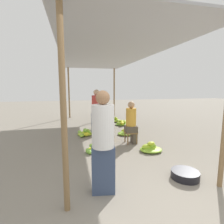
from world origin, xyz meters
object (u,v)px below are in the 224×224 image
at_px(banana_pile_right_1, 126,133).
at_px(crate_mid, 100,126).
at_px(vendor_foreground, 103,141).
at_px(banana_pile_left_0, 94,149).
at_px(stool, 131,134).
at_px(basin_black, 185,175).
at_px(banana_pile_right_3, 115,120).
at_px(banana_pile_left_1, 85,133).
at_px(banana_pile_right_2, 122,123).
at_px(banana_pile_right_0, 151,148).
at_px(crate_near, 106,137).
at_px(shopper_walking_mid, 97,111).
at_px(vendor_seated, 132,122).

bearing_deg(banana_pile_right_1, crate_mid, 126.93).
relative_size(vendor_foreground, banana_pile_left_0, 3.43).
distance_m(banana_pile_left_0, crate_mid, 2.47).
distance_m(stool, basin_black, 2.20).
bearing_deg(banana_pile_right_3, banana_pile_left_0, -112.32).
bearing_deg(banana_pile_right_1, banana_pile_right_3, 85.13).
bearing_deg(banana_pile_right_3, banana_pile_right_1, -94.87).
xyz_separation_m(banana_pile_left_1, banana_pile_right_3, (1.62, 2.08, -0.01)).
bearing_deg(banana_pile_right_2, banana_pile_right_1, -101.38).
height_order(basin_black, banana_pile_right_0, banana_pile_right_0).
xyz_separation_m(banana_pile_right_3, crate_near, (-1.01, -2.80, 0.02)).
xyz_separation_m(banana_pile_left_0, banana_pile_right_2, (1.62, 2.88, 0.00)).
bearing_deg(banana_pile_right_2, banana_pile_right_3, 97.08).
bearing_deg(banana_pile_left_0, shopper_walking_mid, 78.98).
xyz_separation_m(banana_pile_right_0, banana_pile_right_2, (0.16, 3.17, 0.01)).
bearing_deg(vendor_foreground, shopper_walking_mid, 83.35).
relative_size(banana_pile_right_2, shopper_walking_mid, 0.39).
xyz_separation_m(vendor_seated, banana_pile_right_3, (0.33, 3.24, -0.57)).
distance_m(banana_pile_right_2, shopper_walking_mid, 1.83).
height_order(stool, banana_pile_right_2, stool).
height_order(basin_black, banana_pile_right_3, banana_pile_right_3).
bearing_deg(crate_near, vendor_foreground, -102.16).
distance_m(basin_black, crate_mid, 4.21).
bearing_deg(banana_pile_right_0, crate_mid, 108.57).
bearing_deg(crate_near, vendor_seated, -32.90).
height_order(crate_mid, shopper_walking_mid, shopper_walking_mid).
bearing_deg(banana_pile_left_0, banana_pile_right_3, 67.68).
distance_m(vendor_seated, banana_pile_right_3, 3.31).
bearing_deg(basin_black, shopper_walking_mid, 107.92).
height_order(vendor_foreground, basin_black, vendor_foreground).
bearing_deg(basin_black, vendor_foreground, -177.12).
distance_m(basin_black, banana_pile_left_0, 2.25).
distance_m(basin_black, banana_pile_left_1, 3.68).
height_order(vendor_foreground, banana_pile_right_2, vendor_foreground).
bearing_deg(banana_pile_right_1, banana_pile_right_2, 78.62).
distance_m(banana_pile_left_0, banana_pile_right_1, 1.92).
xyz_separation_m(basin_black, banana_pile_right_3, (0.05, 5.41, -0.00)).
relative_size(banana_pile_right_0, crate_near, 1.31).
height_order(banana_pile_left_1, crate_mid, banana_pile_left_1).
xyz_separation_m(basin_black, banana_pile_left_0, (-1.48, 1.70, 0.01)).
relative_size(basin_black, banana_pile_right_3, 0.76).
relative_size(banana_pile_left_0, banana_pile_right_2, 0.77).
height_order(vendor_foreground, crate_mid, vendor_foreground).
relative_size(banana_pile_left_0, banana_pile_left_1, 0.67).
height_order(banana_pile_right_3, shopper_walking_mid, shopper_walking_mid).
bearing_deg(vendor_seated, banana_pile_left_1, 138.17).
bearing_deg(banana_pile_right_0, vendor_foreground, -135.85).
relative_size(vendor_seated, shopper_walking_mid, 0.79).
bearing_deg(shopper_walking_mid, crate_mid, 71.42).
height_order(basin_black, crate_mid, crate_mid).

